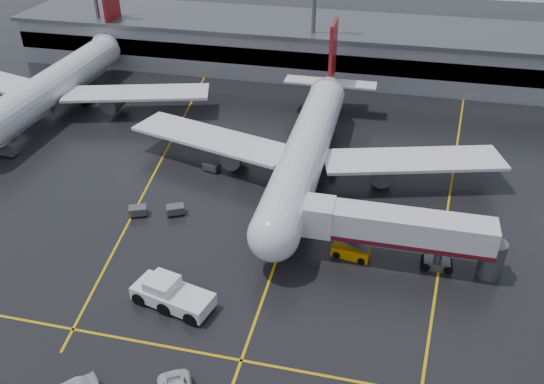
# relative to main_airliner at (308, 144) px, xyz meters

# --- Properties ---
(ground) EXTENTS (220.00, 220.00, 0.00)m
(ground) POSITION_rel_main_airliner_xyz_m (0.00, -9.70, -4.21)
(ground) COLOR black
(ground) RESTS_ON ground
(apron_line_centre) EXTENTS (0.25, 90.00, 0.02)m
(apron_line_centre) POSITION_rel_main_airliner_xyz_m (0.00, -9.70, -4.20)
(apron_line_centre) COLOR gold
(apron_line_centre) RESTS_ON ground
(apron_line_stop) EXTENTS (60.00, 0.25, 0.02)m
(apron_line_stop) POSITION_rel_main_airliner_xyz_m (0.00, -31.70, -4.20)
(apron_line_stop) COLOR gold
(apron_line_stop) RESTS_ON ground
(apron_line_left) EXTENTS (9.99, 69.35, 0.02)m
(apron_line_left) POSITION_rel_main_airliner_xyz_m (-20.00, 0.30, -4.20)
(apron_line_left) COLOR gold
(apron_line_left) RESTS_ON ground
(apron_line_right) EXTENTS (7.57, 69.64, 0.02)m
(apron_line_right) POSITION_rel_main_airliner_xyz_m (18.00, 0.30, -4.20)
(apron_line_right) COLOR gold
(apron_line_right) RESTS_ON ground
(terminal) EXTENTS (122.00, 19.00, 8.60)m
(terminal) POSITION_rel_main_airliner_xyz_m (0.00, 38.23, 0.11)
(terminal) COLOR gray
(terminal) RESTS_ON ground
(main_airliner) EXTENTS (48.80, 45.60, 14.10)m
(main_airliner) POSITION_rel_main_airliner_xyz_m (0.00, 0.00, 0.00)
(main_airliner) COLOR silver
(main_airliner) RESTS_ON ground
(second_airliner) EXTENTS (48.80, 45.60, 14.10)m
(second_airliner) POSITION_rel_main_airliner_xyz_m (-42.00, 12.00, 0.00)
(second_airliner) COLOR silver
(second_airliner) RESTS_ON ground
(jet_bridge) EXTENTS (19.90, 3.40, 6.05)m
(jet_bridge) POSITION_rel_main_airliner_xyz_m (11.87, -15.70, -0.28)
(jet_bridge) COLOR silver
(jet_bridge) RESTS_ON ground
(pushback_tractor) EXTENTS (8.16, 4.84, 2.73)m
(pushback_tractor) POSITION_rel_main_airliner_xyz_m (-8.15, -26.63, -3.12)
(pushback_tractor) COLOR silver
(pushback_tractor) RESTS_ON ground
(belt_loader) EXTENTS (4.13, 2.36, 2.48)m
(belt_loader) POSITION_rel_main_airliner_xyz_m (7.36, -15.83, -3.60)
(belt_loader) COLOR orange
(belt_loader) RESTS_ON ground
(baggage_cart_a) EXTENTS (2.38, 2.08, 1.12)m
(baggage_cart_a) POSITION_rel_main_airliner_xyz_m (-13.19, -12.70, -3.58)
(baggage_cart_a) COLOR #595B60
(baggage_cart_a) RESTS_ON ground
(baggage_cart_b) EXTENTS (2.34, 1.95, 1.12)m
(baggage_cart_b) POSITION_rel_main_airliner_xyz_m (-17.30, -13.86, -3.58)
(baggage_cart_b) COLOR #595B60
(baggage_cart_b) RESTS_ON ground
(baggage_cart_c) EXTENTS (2.25, 1.73, 1.12)m
(baggage_cart_c) POSITION_rel_main_airliner_xyz_m (-12.25, -2.25, -3.58)
(baggage_cart_c) COLOR #595B60
(baggage_cart_c) RESTS_ON ground
(baggage_cart_d) EXTENTS (2.03, 1.35, 1.12)m
(baggage_cart_d) POSITION_rel_main_airliner_xyz_m (-44.98, 1.30, -3.58)
(baggage_cart_d) COLOR #595B60
(baggage_cart_d) RESTS_ON ground
(baggage_cart_e) EXTENTS (2.09, 1.44, 1.12)m
(baggage_cart_e) POSITION_rel_main_airliner_xyz_m (-40.42, -4.66, -3.58)
(baggage_cart_e) COLOR #595B60
(baggage_cart_e) RESTS_ON ground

